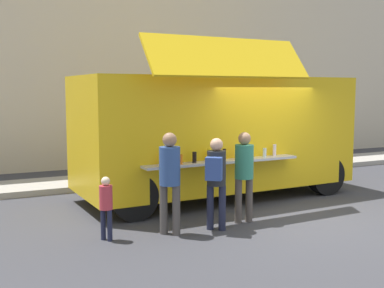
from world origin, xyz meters
TOP-DOWN VIEW (x-y plane):
  - ground_plane at (0.00, 0.00)m, footprint 60.00×60.00m
  - curb_strip at (-4.57, 4.87)m, footprint 28.00×1.60m
  - building_behind at (-3.57, 8.77)m, footprint 32.00×2.40m
  - food_truck_main at (-0.56, 2.24)m, footprint 6.28×3.22m
  - trash_bin at (3.92, 4.57)m, footprint 0.60×0.60m
  - customer_front_ordering at (-1.14, 0.14)m, footprint 0.35×0.34m
  - customer_mid_with_backpack at (-1.85, -0.08)m, footprint 0.48×0.51m
  - customer_rear_waiting at (-2.67, 0.05)m, footprint 0.35×0.35m
  - child_near_queue at (-3.73, 0.20)m, footprint 0.21×0.21m

SIDE VIEW (x-z plane):
  - ground_plane at x=0.00m, z-range 0.00..0.00m
  - curb_strip at x=-4.57m, z-range 0.00..0.15m
  - trash_bin at x=3.92m, z-range 0.00..0.94m
  - child_near_queue at x=-3.73m, z-range 0.10..1.16m
  - customer_mid_with_backpack at x=-1.85m, z-range 0.18..1.80m
  - customer_front_ordering at x=-1.14m, z-range 0.16..1.84m
  - customer_rear_waiting at x=-2.67m, z-range 0.17..1.91m
  - food_truck_main at x=-0.56m, z-range -0.23..3.23m
  - building_behind at x=-3.57m, z-range 0.00..9.11m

